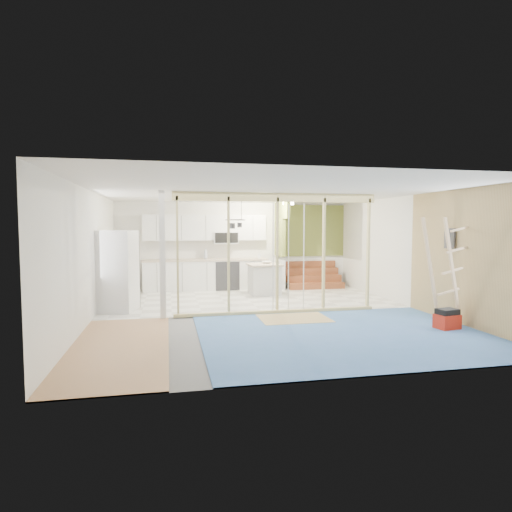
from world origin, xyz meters
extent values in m
cube|color=slate|center=(0.00, 0.00, 0.00)|extent=(7.00, 8.00, 0.01)
cube|color=white|center=(0.00, 0.00, 2.60)|extent=(7.00, 8.00, 0.01)
cube|color=white|center=(0.00, 4.00, 1.30)|extent=(7.00, 0.01, 2.60)
cube|color=white|center=(0.00, -4.00, 1.30)|extent=(7.00, 0.01, 2.60)
cube|color=white|center=(-3.50, 0.00, 1.30)|extent=(0.01, 8.00, 2.60)
cube|color=white|center=(3.50, 0.00, 1.30)|extent=(0.01, 8.00, 2.60)
cube|color=white|center=(0.00, 2.00, 0.01)|extent=(7.00, 4.00, 0.02)
cube|color=#4D76BC|center=(1.00, -2.00, 0.01)|extent=(5.00, 4.00, 0.02)
cube|color=tan|center=(-2.75, -2.00, 0.01)|extent=(1.50, 4.00, 0.02)
cube|color=tan|center=(0.50, -0.60, 0.02)|extent=(1.40, 1.00, 0.01)
cube|color=#D3C581|center=(0.30, 0.00, 2.50)|extent=(4.40, 0.09, 0.18)
cube|color=#D3C581|center=(0.30, 0.00, 0.05)|extent=(4.40, 0.09, 0.06)
cube|color=silver|center=(-2.10, 0.00, 1.30)|extent=(0.12, 0.14, 2.60)
cube|color=#D3C581|center=(-1.80, 0.00, 1.30)|extent=(0.04, 0.09, 2.40)
cube|color=#D3C581|center=(-0.75, 0.00, 1.30)|extent=(0.04, 0.09, 2.40)
cube|color=#D3C581|center=(0.30, 0.00, 1.30)|extent=(0.05, 0.09, 2.40)
cube|color=#D3C581|center=(1.35, 0.00, 1.30)|extent=(0.04, 0.09, 2.40)
cube|color=#D3C581|center=(2.40, 0.00, 1.30)|extent=(0.04, 0.09, 2.40)
cylinder|color=silver|center=(0.20, -0.03, 1.22)|extent=(0.02, 0.02, 2.35)
cylinder|color=silver|center=(0.90, 0.02, 1.22)|extent=(0.02, 0.02, 2.35)
cylinder|color=silver|center=(0.55, 0.00, 1.22)|extent=(0.02, 0.02, 2.35)
cube|color=white|center=(-0.90, 3.70, 0.44)|extent=(3.60, 0.60, 0.88)
cube|color=beige|center=(-0.90, 3.70, 0.91)|extent=(3.66, 0.64, 0.05)
cube|color=white|center=(-3.20, 2.60, 0.44)|extent=(0.60, 1.60, 0.88)
cube|color=beige|center=(-3.20, 2.60, 0.91)|extent=(0.64, 1.64, 0.05)
cube|color=white|center=(-0.90, 3.82, 1.85)|extent=(3.60, 0.34, 0.75)
cube|color=silver|center=(-0.30, 3.78, 1.55)|extent=(0.72, 0.38, 0.36)
cube|color=black|center=(-0.30, 3.59, 1.55)|extent=(0.68, 0.02, 0.30)
cube|color=olive|center=(1.30, 3.55, 1.80)|extent=(0.10, 0.90, 1.60)
cube|color=white|center=(1.30, 3.55, 0.45)|extent=(0.10, 0.90, 0.90)
cube|color=olive|center=(1.30, 2.85, 2.35)|extent=(0.10, 0.50, 0.50)
cube|color=olive|center=(2.40, 3.97, 1.75)|extent=(2.20, 0.04, 1.60)
cube|color=white|center=(2.40, 3.97, 0.45)|extent=(2.20, 0.04, 0.90)
cube|color=brown|center=(2.35, 3.20, 0.10)|extent=(1.70, 0.26, 0.20)
cube|color=brown|center=(2.35, 3.46, 0.30)|extent=(1.70, 0.26, 0.20)
cube|color=brown|center=(2.35, 3.72, 0.50)|extent=(1.70, 0.26, 0.20)
cube|color=brown|center=(2.35, 3.98, 0.70)|extent=(1.70, 0.26, 0.20)
torus|color=black|center=(-0.30, 1.90, 2.05)|extent=(0.52, 0.52, 0.02)
cylinder|color=black|center=(-0.45, 1.90, 2.30)|extent=(0.01, 0.01, 0.50)
cylinder|color=black|center=(-0.15, 1.90, 2.30)|extent=(0.01, 0.01, 0.50)
cylinder|color=#35353A|center=(-0.40, 1.80, 1.90)|extent=(0.14, 0.14, 0.14)
cylinder|color=#35353A|center=(-0.18, 2.00, 1.92)|extent=(0.12, 0.12, 0.12)
cube|color=tan|center=(3.48, -2.00, 1.30)|extent=(0.02, 4.00, 2.60)
cube|color=#35353A|center=(3.43, -1.40, 1.65)|extent=(0.04, 0.30, 0.40)
cylinder|color=#FFEABF|center=(1.40, 3.00, 2.54)|extent=(0.32, 0.32, 0.08)
cube|color=silver|center=(-3.10, 0.93, 0.90)|extent=(0.94, 0.92, 1.80)
cube|color=#35353A|center=(-2.72, 0.93, 0.90)|extent=(0.19, 0.70, 1.76)
cube|color=silver|center=(0.60, 2.55, 0.40)|extent=(0.80, 0.80, 0.79)
cube|color=beige|center=(0.60, 2.55, 0.83)|extent=(0.89, 0.89, 0.05)
imported|color=white|center=(0.68, 2.66, 0.89)|extent=(0.30, 0.30, 0.06)
imported|color=silver|center=(-0.90, 3.79, 1.09)|extent=(0.15, 0.15, 0.32)
imported|color=silver|center=(0.70, 3.69, 1.03)|extent=(0.10, 0.10, 0.19)
cube|color=#B52010|center=(3.00, -1.99, 0.14)|extent=(0.45, 0.37, 0.28)
cube|color=black|center=(3.00, -1.99, 0.33)|extent=(0.40, 0.32, 0.10)
cube|color=#D6B082|center=(2.74, -1.85, 1.04)|extent=(0.49, 0.09, 2.04)
cube|color=#D6B082|center=(3.19, -1.85, 1.04)|extent=(0.49, 0.09, 2.04)
cube|color=#D6B082|center=(3.02, -1.85, 0.28)|extent=(0.49, 0.09, 0.14)
cube|color=#D6B082|center=(3.10, -1.85, 0.67)|extent=(0.49, 0.09, 0.14)
cube|color=#D6B082|center=(3.18, -1.85, 1.06)|extent=(0.49, 0.09, 0.14)
cube|color=#D6B082|center=(3.27, -1.85, 1.46)|extent=(0.49, 0.09, 0.14)
cube|color=#D6B082|center=(3.35, -1.85, 1.85)|extent=(0.49, 0.09, 0.14)
camera|label=1|loc=(-1.99, -8.83, 1.89)|focal=30.00mm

